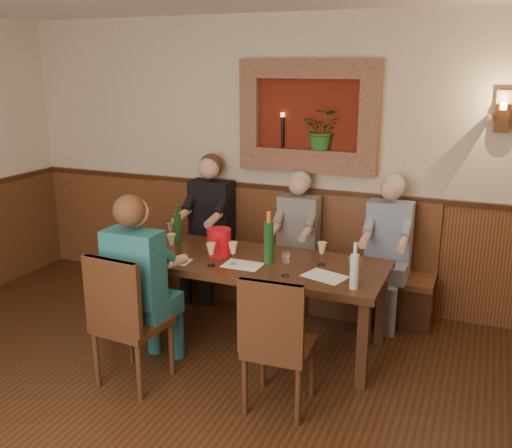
{
  "coord_description": "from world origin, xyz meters",
  "views": [
    {
      "loc": [
        1.84,
        -2.31,
        2.33
      ],
      "look_at": [
        0.1,
        1.9,
        1.05
      ],
      "focal_mm": 40.0,
      "sensor_mm": 36.0,
      "label": 1
    }
  ],
  "objects_px": {
    "person_bench_mid": "(295,254)",
    "spittoon_bucket": "(219,242)",
    "dining_table": "(243,267)",
    "person_chair_front": "(143,300)",
    "wine_bottle_green_b": "(178,228)",
    "bench": "(281,270)",
    "person_bench_left": "(208,238)",
    "person_bench_right": "(386,264)",
    "water_bottle": "(354,270)",
    "chair_near_left": "(132,345)",
    "wine_bottle_green_a": "(269,242)",
    "chair_near_right": "(279,368)"
  },
  "relations": [
    {
      "from": "person_bench_mid",
      "to": "spittoon_bucket",
      "type": "distance_m",
      "value": 0.98
    },
    {
      "from": "dining_table",
      "to": "person_bench_mid",
      "type": "bearing_deg",
      "value": 77.35
    },
    {
      "from": "person_chair_front",
      "to": "spittoon_bucket",
      "type": "distance_m",
      "value": 0.87
    },
    {
      "from": "person_bench_mid",
      "to": "wine_bottle_green_b",
      "type": "bearing_deg",
      "value": -142.91
    },
    {
      "from": "bench",
      "to": "person_bench_mid",
      "type": "distance_m",
      "value": 0.31
    },
    {
      "from": "person_bench_left",
      "to": "person_bench_mid",
      "type": "bearing_deg",
      "value": 0.22
    },
    {
      "from": "dining_table",
      "to": "person_chair_front",
      "type": "height_order",
      "value": "person_chair_front"
    },
    {
      "from": "person_bench_right",
      "to": "water_bottle",
      "type": "xyz_separation_m",
      "value": [
        -0.04,
        -1.14,
        0.32
      ]
    },
    {
      "from": "spittoon_bucket",
      "to": "wine_bottle_green_b",
      "type": "xyz_separation_m",
      "value": [
        -0.49,
        0.15,
        0.03
      ]
    },
    {
      "from": "dining_table",
      "to": "spittoon_bucket",
      "type": "height_order",
      "value": "spittoon_bucket"
    },
    {
      "from": "dining_table",
      "to": "chair_near_left",
      "type": "relative_size",
      "value": 2.3
    },
    {
      "from": "wine_bottle_green_a",
      "to": "water_bottle",
      "type": "relative_size",
      "value": 1.25
    },
    {
      "from": "dining_table",
      "to": "person_bench_left",
      "type": "distance_m",
      "value": 1.13
    },
    {
      "from": "chair_near_left",
      "to": "person_chair_front",
      "type": "bearing_deg",
      "value": 94.0
    },
    {
      "from": "dining_table",
      "to": "person_bench_right",
      "type": "bearing_deg",
      "value": 38.35
    },
    {
      "from": "spittoon_bucket",
      "to": "wine_bottle_green_b",
      "type": "bearing_deg",
      "value": 163.02
    },
    {
      "from": "chair_near_left",
      "to": "wine_bottle_green_a",
      "type": "bearing_deg",
      "value": 56.36
    },
    {
      "from": "person_bench_right",
      "to": "chair_near_right",
      "type": "bearing_deg",
      "value": -104.38
    },
    {
      "from": "person_bench_left",
      "to": "person_bench_right",
      "type": "height_order",
      "value": "person_bench_left"
    },
    {
      "from": "wine_bottle_green_a",
      "to": "water_bottle",
      "type": "bearing_deg",
      "value": -19.8
    },
    {
      "from": "chair_near_right",
      "to": "wine_bottle_green_a",
      "type": "relative_size",
      "value": 2.28
    },
    {
      "from": "dining_table",
      "to": "spittoon_bucket",
      "type": "relative_size",
      "value": 10.32
    },
    {
      "from": "water_bottle",
      "to": "spittoon_bucket",
      "type": "bearing_deg",
      "value": 166.0
    },
    {
      "from": "bench",
      "to": "chair_near_left",
      "type": "relative_size",
      "value": 2.88
    },
    {
      "from": "person_bench_right",
      "to": "person_chair_front",
      "type": "xyz_separation_m",
      "value": [
        -1.55,
        -1.62,
        0.03
      ]
    },
    {
      "from": "dining_table",
      "to": "chair_near_left",
      "type": "distance_m",
      "value": 1.13
    },
    {
      "from": "person_bench_left",
      "to": "spittoon_bucket",
      "type": "xyz_separation_m",
      "value": [
        0.54,
        -0.83,
        0.26
      ]
    },
    {
      "from": "chair_near_left",
      "to": "wine_bottle_green_b",
      "type": "bearing_deg",
      "value": 105.94
    },
    {
      "from": "person_chair_front",
      "to": "wine_bottle_green_a",
      "type": "xyz_separation_m",
      "value": [
        0.73,
        0.76,
        0.33
      ]
    },
    {
      "from": "chair_near_right",
      "to": "wine_bottle_green_b",
      "type": "height_order",
      "value": "wine_bottle_green_b"
    },
    {
      "from": "chair_near_right",
      "to": "spittoon_bucket",
      "type": "height_order",
      "value": "chair_near_right"
    },
    {
      "from": "person_chair_front",
      "to": "wine_bottle_green_a",
      "type": "height_order",
      "value": "person_chair_front"
    },
    {
      "from": "person_bench_right",
      "to": "person_chair_front",
      "type": "distance_m",
      "value": 2.24
    },
    {
      "from": "bench",
      "to": "person_chair_front",
      "type": "height_order",
      "value": "person_chair_front"
    },
    {
      "from": "water_bottle",
      "to": "bench",
      "type": "bearing_deg",
      "value": 129.23
    },
    {
      "from": "chair_near_right",
      "to": "wine_bottle_green_b",
      "type": "distance_m",
      "value": 1.78
    },
    {
      "from": "chair_near_left",
      "to": "person_bench_left",
      "type": "xyz_separation_m",
      "value": [
        -0.27,
        1.79,
        0.3
      ]
    },
    {
      "from": "person_bench_mid",
      "to": "water_bottle",
      "type": "relative_size",
      "value": 3.86
    },
    {
      "from": "chair_near_left",
      "to": "water_bottle",
      "type": "height_order",
      "value": "water_bottle"
    },
    {
      "from": "dining_table",
      "to": "person_chair_front",
      "type": "xyz_separation_m",
      "value": [
        -0.49,
        -0.78,
        -0.08
      ]
    },
    {
      "from": "person_bench_left",
      "to": "person_chair_front",
      "type": "bearing_deg",
      "value": -80.51
    },
    {
      "from": "chair_near_left",
      "to": "water_bottle",
      "type": "distance_m",
      "value": 1.74
    },
    {
      "from": "person_bench_left",
      "to": "wine_bottle_green_b",
      "type": "relative_size",
      "value": 3.97
    },
    {
      "from": "chair_near_right",
      "to": "person_chair_front",
      "type": "height_order",
      "value": "person_chair_front"
    },
    {
      "from": "person_bench_left",
      "to": "person_chair_front",
      "type": "height_order",
      "value": "person_bench_left"
    },
    {
      "from": "person_chair_front",
      "to": "wine_bottle_green_b",
      "type": "bearing_deg",
      "value": 103.52
    },
    {
      "from": "spittoon_bucket",
      "to": "person_bench_left",
      "type": "bearing_deg",
      "value": 122.89
    },
    {
      "from": "water_bottle",
      "to": "person_bench_right",
      "type": "bearing_deg",
      "value": 87.77
    },
    {
      "from": "wine_bottle_green_b",
      "to": "person_bench_left",
      "type": "bearing_deg",
      "value": 93.8
    },
    {
      "from": "wine_bottle_green_a",
      "to": "wine_bottle_green_b",
      "type": "distance_m",
      "value": 0.97
    }
  ]
}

